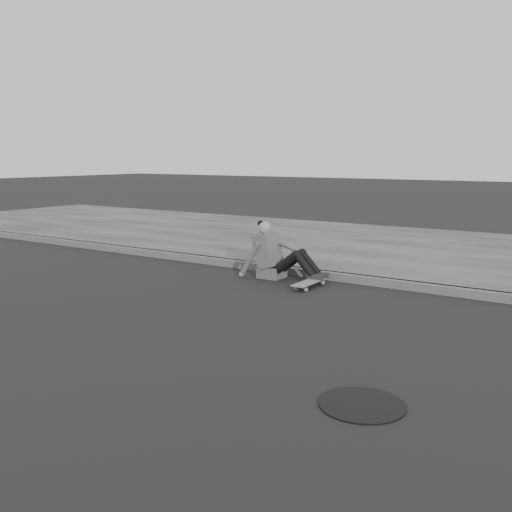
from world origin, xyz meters
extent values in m
plane|color=black|center=(0.00, 0.00, 0.00)|extent=(80.00, 80.00, 0.00)
cube|color=#4F4F4F|center=(0.00, 2.58, 0.06)|extent=(24.00, 0.16, 0.12)
cube|color=#3D3D3D|center=(0.00, 5.60, 0.06)|extent=(24.00, 6.00, 0.12)
cylinder|color=black|center=(3.19, -1.32, 0.01)|extent=(0.66, 0.66, 0.01)
cylinder|color=#A5A5A0|center=(0.93, 1.70, 0.03)|extent=(0.03, 0.05, 0.05)
cylinder|color=#A5A5A0|center=(1.08, 1.70, 0.03)|extent=(0.03, 0.05, 0.05)
cylinder|color=#A5A5A0|center=(0.93, 2.22, 0.03)|extent=(0.03, 0.05, 0.05)
cylinder|color=#A5A5A0|center=(1.08, 2.22, 0.03)|extent=(0.03, 0.05, 0.05)
cube|color=#2F2F31|center=(1.00, 1.70, 0.06)|extent=(0.16, 0.04, 0.03)
cube|color=#2F2F31|center=(1.00, 2.22, 0.06)|extent=(0.16, 0.04, 0.03)
cube|color=slate|center=(1.00, 1.96, 0.08)|extent=(0.20, 0.78, 0.02)
cube|color=#49494B|center=(0.20, 2.21, 0.09)|extent=(0.36, 0.34, 0.18)
cube|color=#49494B|center=(0.13, 2.21, 0.43)|extent=(0.37, 0.40, 0.57)
cube|color=#49494B|center=(0.00, 2.21, 0.55)|extent=(0.14, 0.30, 0.20)
cylinder|color=gray|center=(0.08, 2.21, 0.67)|extent=(0.09, 0.09, 0.08)
sphere|color=gray|center=(0.07, 2.21, 0.76)|extent=(0.20, 0.20, 0.20)
sphere|color=black|center=(-0.02, 2.23, 0.83)|extent=(0.09, 0.09, 0.09)
cylinder|color=black|center=(0.52, 2.12, 0.28)|extent=(0.43, 0.13, 0.39)
cylinder|color=black|center=(0.52, 2.30, 0.28)|extent=(0.43, 0.13, 0.39)
cylinder|color=black|center=(0.82, 2.12, 0.28)|extent=(0.35, 0.11, 0.36)
cylinder|color=black|center=(0.82, 2.30, 0.28)|extent=(0.35, 0.11, 0.36)
sphere|color=black|center=(0.68, 2.12, 0.42)|extent=(0.13, 0.13, 0.13)
sphere|color=black|center=(0.68, 2.30, 0.42)|extent=(0.13, 0.13, 0.13)
cube|color=#262626|center=(1.00, 2.12, 0.12)|extent=(0.24, 0.08, 0.07)
cube|color=#262626|center=(1.00, 2.30, 0.12)|extent=(0.24, 0.08, 0.07)
cylinder|color=#49494B|center=(-0.07, 2.00, 0.29)|extent=(0.38, 0.08, 0.58)
sphere|color=gray|center=(-0.22, 1.99, 0.04)|extent=(0.08, 0.08, 0.08)
cylinder|color=#49494B|center=(0.37, 2.37, 0.49)|extent=(0.48, 0.08, 0.21)
camera|label=1|loc=(4.74, -5.13, 1.85)|focal=40.00mm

